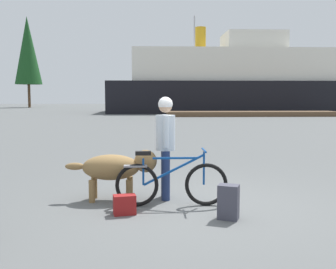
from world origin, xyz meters
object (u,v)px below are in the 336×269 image
(handbag_pannier, at_px, (125,205))
(ferry_boat, at_px, (229,83))
(bicycle, at_px, (171,183))
(sailboat_moored, at_px, (194,108))
(person_cyclist, at_px, (165,138))
(backpack, at_px, (228,202))
(dog, at_px, (117,167))

(handbag_pannier, distance_m, ferry_boat, 36.96)
(bicycle, height_order, sailboat_moored, sailboat_moored)
(person_cyclist, distance_m, backpack, 1.62)
(backpack, xyz_separation_m, ferry_boat, (7.12, 36.11, 2.82))
(backpack, distance_m, ferry_boat, 36.91)
(dog, bearing_deg, person_cyclist, 4.20)
(person_cyclist, xyz_separation_m, backpack, (0.84, -1.15, -0.78))
(sailboat_moored, bearing_deg, ferry_boat, 36.54)
(bicycle, relative_size, ferry_boat, 0.07)
(person_cyclist, distance_m, ferry_boat, 35.91)
(backpack, bearing_deg, sailboat_moored, 84.66)
(ferry_boat, distance_m, sailboat_moored, 5.63)
(bicycle, distance_m, person_cyclist, 0.80)
(dog, relative_size, sailboat_moored, 0.16)
(dog, bearing_deg, sailboat_moored, 81.60)
(bicycle, relative_size, sailboat_moored, 0.19)
(person_cyclist, bearing_deg, ferry_boat, 77.18)
(bicycle, bearing_deg, dog, 154.90)
(backpack, relative_size, sailboat_moored, 0.05)
(bicycle, height_order, ferry_boat, ferry_boat)
(person_cyclist, distance_m, sailboat_moored, 32.22)
(bicycle, height_order, dog, bicycle)
(backpack, bearing_deg, handbag_pannier, 169.16)
(bicycle, xyz_separation_m, sailboat_moored, (3.87, 32.44, 0.13))
(dog, height_order, ferry_boat, ferry_boat)
(dog, distance_m, ferry_boat, 36.18)
(handbag_pannier, bearing_deg, bicycle, 30.89)
(backpack, xyz_separation_m, handbag_pannier, (-1.46, 0.28, -0.10))
(ferry_boat, relative_size, sailboat_moored, 2.66)
(dog, bearing_deg, backpack, -33.87)
(ferry_boat, xyz_separation_m, sailboat_moored, (-4.02, -2.98, -2.57))
(sailboat_moored, bearing_deg, backpack, -95.34)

